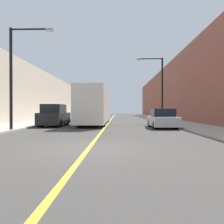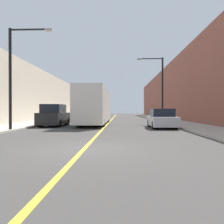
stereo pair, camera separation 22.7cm
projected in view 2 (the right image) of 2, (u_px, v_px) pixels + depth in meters
name	position (u px, v px, depth m)	size (l,w,h in m)	color
ground_plane	(85.00, 148.00, 8.12)	(200.00, 200.00, 0.00)	#3F3D3A
sidewalk_left	(69.00, 118.00, 38.38)	(3.47, 72.00, 0.13)	#B2AA9E
sidewalk_right	(156.00, 118.00, 37.82)	(3.47, 72.00, 0.13)	#B2AA9E
building_row_left	(48.00, 99.00, 38.49)	(4.00, 72.00, 7.00)	beige
building_row_right	(178.00, 92.00, 37.64)	(4.00, 72.00, 9.19)	brown
road_center_line	(113.00, 119.00, 38.10)	(0.16, 72.00, 0.01)	gold
bus	(96.00, 106.00, 22.71)	(2.49, 12.45, 3.50)	silver
parked_suv_left	(54.00, 116.00, 19.68)	(1.92, 4.48, 1.96)	black
car_right_near	(162.00, 119.00, 17.69)	(1.90, 4.35, 1.55)	silver
street_lamp_left	(15.00, 70.00, 14.89)	(3.01, 0.24, 6.90)	black
street_lamp_right	(160.00, 85.00, 25.07)	(3.01, 0.24, 7.36)	black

